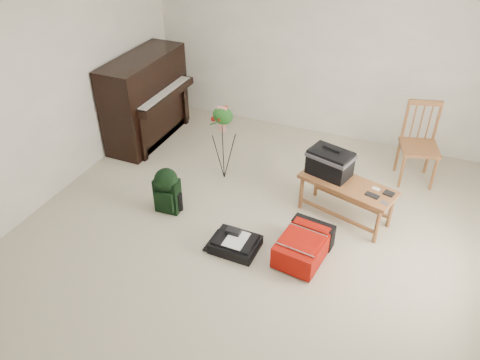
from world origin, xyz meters
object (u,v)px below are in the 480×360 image
at_px(flower_stand, 223,144).
at_px(dining_chair, 420,145).
at_px(piano, 147,100).
at_px(green_backpack, 167,188).
at_px(bench, 333,171).
at_px(black_duffel, 235,243).
at_px(red_suitcase, 305,243).

bearing_deg(flower_stand, dining_chair, 21.98).
bearing_deg(piano, green_backpack, -51.56).
xyz_separation_m(bench, green_backpack, (-1.77, -0.70, -0.27)).
distance_m(dining_chair, black_duffel, 2.72).
relative_size(bench, green_backpack, 2.01).
bearing_deg(flower_stand, green_backpack, -110.31).
xyz_separation_m(green_backpack, flower_stand, (0.32, 0.90, 0.20)).
bearing_deg(black_duffel, green_backpack, 164.21).
distance_m(piano, dining_chair, 3.79).
xyz_separation_m(dining_chair, red_suitcase, (-0.91, -1.94, -0.36)).
xyz_separation_m(piano, green_backpack, (1.15, -1.45, -0.28)).
height_order(piano, dining_chair, piano).
bearing_deg(black_duffel, bench, 54.04).
distance_m(bench, dining_chair, 1.42).
bearing_deg(red_suitcase, piano, 158.78).
xyz_separation_m(bench, dining_chair, (0.84, 1.14, -0.08)).
xyz_separation_m(red_suitcase, green_backpack, (-1.71, 0.10, 0.17)).
relative_size(piano, red_suitcase, 2.11).
xyz_separation_m(black_duffel, green_backpack, (-1.00, 0.31, 0.24)).
distance_m(piano, bench, 3.02).
xyz_separation_m(red_suitcase, black_duffel, (-0.70, -0.21, -0.07)).
height_order(red_suitcase, black_duffel, red_suitcase).
distance_m(bench, black_duffel, 1.37).
height_order(dining_chair, red_suitcase, dining_chair).
distance_m(bench, green_backpack, 1.92).
bearing_deg(green_backpack, dining_chair, 31.57).
bearing_deg(red_suitcase, green_backpack, -176.02).
bearing_deg(flower_stand, red_suitcase, -36.12).
relative_size(black_duffel, flower_stand, 0.47).
xyz_separation_m(black_duffel, flower_stand, (-0.68, 1.20, 0.44)).
bearing_deg(bench, red_suitcase, -78.29).
bearing_deg(bench, piano, -178.20).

